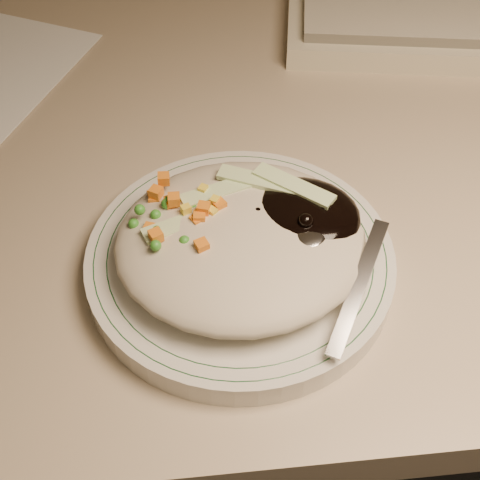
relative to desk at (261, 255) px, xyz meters
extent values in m
cube|color=tan|center=(0.00, 0.00, 0.18)|extent=(1.40, 0.70, 0.04)
cylinder|color=silver|center=(-0.04, -0.18, 0.21)|extent=(0.24, 0.24, 0.02)
torus|color=#144723|center=(-0.04, -0.18, 0.22)|extent=(0.23, 0.23, 0.00)
torus|color=#144723|center=(-0.04, -0.18, 0.22)|extent=(0.21, 0.21, 0.00)
ellipsoid|color=#AEA48D|center=(-0.04, -0.19, 0.24)|extent=(0.19, 0.18, 0.04)
ellipsoid|color=black|center=(0.00, -0.17, 0.25)|extent=(0.10, 0.09, 0.03)
ellipsoid|color=orange|center=(-0.09, -0.17, 0.24)|extent=(0.08, 0.08, 0.02)
sphere|color=black|center=(-0.03, -0.17, 0.25)|extent=(0.01, 0.01, 0.01)
sphere|color=black|center=(0.00, -0.17, 0.25)|extent=(0.01, 0.01, 0.01)
sphere|color=black|center=(0.02, -0.18, 0.26)|extent=(0.01, 0.01, 0.01)
sphere|color=black|center=(0.01, -0.16, 0.25)|extent=(0.01, 0.01, 0.01)
sphere|color=black|center=(0.00, -0.19, 0.26)|extent=(0.01, 0.01, 0.01)
sphere|color=black|center=(0.00, -0.17, 0.25)|extent=(0.01, 0.01, 0.01)
sphere|color=black|center=(0.01, -0.16, 0.25)|extent=(0.01, 0.01, 0.01)
cube|color=orange|center=(-0.09, -0.16, 0.26)|extent=(0.01, 0.01, 0.01)
cube|color=orange|center=(-0.08, -0.18, 0.25)|extent=(0.01, 0.01, 0.01)
cube|color=orange|center=(-0.11, -0.15, 0.26)|extent=(0.01, 0.01, 0.01)
cube|color=orange|center=(-0.07, -0.17, 0.26)|extent=(0.01, 0.01, 0.01)
cube|color=orange|center=(-0.07, -0.18, 0.26)|extent=(0.01, 0.01, 0.01)
cube|color=orange|center=(-0.11, -0.14, 0.25)|extent=(0.01, 0.01, 0.01)
cube|color=orange|center=(-0.10, -0.16, 0.26)|extent=(0.01, 0.01, 0.01)
cube|color=orange|center=(-0.08, -0.18, 0.26)|extent=(0.01, 0.01, 0.01)
cube|color=orange|center=(-0.06, -0.17, 0.26)|extent=(0.01, 0.01, 0.01)
cube|color=orange|center=(-0.10, -0.14, 0.26)|extent=(0.01, 0.01, 0.01)
cube|color=orange|center=(-0.11, -0.19, 0.26)|extent=(0.01, 0.01, 0.01)
cube|color=orange|center=(-0.07, -0.21, 0.26)|extent=(0.01, 0.01, 0.01)
cube|color=orange|center=(-0.11, -0.18, 0.25)|extent=(0.01, 0.01, 0.01)
cube|color=orange|center=(-0.11, -0.15, 0.25)|extent=(0.01, 0.01, 0.01)
sphere|color=#388C28|center=(-0.08, -0.17, 0.25)|extent=(0.01, 0.01, 0.01)
sphere|color=#388C28|center=(-0.11, -0.20, 0.26)|extent=(0.01, 0.01, 0.01)
sphere|color=#388C28|center=(-0.11, -0.17, 0.26)|extent=(0.01, 0.01, 0.01)
sphere|color=#388C28|center=(-0.12, -0.17, 0.26)|extent=(0.01, 0.01, 0.01)
sphere|color=#388C28|center=(-0.08, -0.16, 0.25)|extent=(0.01, 0.01, 0.01)
sphere|color=#388C28|center=(-0.07, -0.19, 0.25)|extent=(0.01, 0.01, 0.01)
sphere|color=#388C28|center=(-0.09, -0.17, 0.25)|extent=(0.01, 0.01, 0.01)
sphere|color=#388C28|center=(-0.10, -0.19, 0.25)|extent=(0.01, 0.01, 0.01)
sphere|color=#388C28|center=(-0.12, -0.17, 0.25)|extent=(0.01, 0.01, 0.01)
sphere|color=#388C28|center=(-0.10, -0.16, 0.26)|extent=(0.01, 0.01, 0.01)
sphere|color=#388C28|center=(-0.10, -0.16, 0.26)|extent=(0.01, 0.01, 0.01)
sphere|color=#388C28|center=(-0.11, -0.18, 0.25)|extent=(0.01, 0.01, 0.01)
sphere|color=#388C28|center=(-0.09, -0.20, 0.26)|extent=(0.01, 0.01, 0.01)
sphere|color=#388C28|center=(-0.05, -0.15, 0.25)|extent=(0.01, 0.01, 0.01)
cube|color=yellow|center=(-0.08, -0.16, 0.25)|extent=(0.01, 0.01, 0.01)
cube|color=yellow|center=(-0.06, -0.17, 0.26)|extent=(0.01, 0.01, 0.01)
cube|color=yellow|center=(-0.09, -0.16, 0.25)|extent=(0.01, 0.01, 0.01)
cube|color=yellow|center=(-0.08, -0.17, 0.26)|extent=(0.01, 0.01, 0.01)
cube|color=yellow|center=(-0.09, -0.18, 0.25)|extent=(0.01, 0.01, 0.01)
cube|color=yellow|center=(-0.06, -0.16, 0.26)|extent=(0.01, 0.01, 0.01)
cube|color=yellow|center=(-0.07, -0.15, 0.26)|extent=(0.01, 0.01, 0.01)
cube|color=yellow|center=(-0.08, -0.18, 0.25)|extent=(0.01, 0.01, 0.01)
cube|color=#B2D18C|center=(-0.05, -0.15, 0.26)|extent=(0.07, 0.04, 0.00)
cube|color=#B2D18C|center=(-0.02, -0.14, 0.26)|extent=(0.07, 0.04, 0.00)
cube|color=#B2D18C|center=(-0.08, -0.18, 0.26)|extent=(0.07, 0.04, 0.00)
cube|color=#B2D18C|center=(0.00, -0.15, 0.26)|extent=(0.06, 0.06, 0.00)
cube|color=#B2D18C|center=(-0.04, -0.19, 0.25)|extent=(0.07, 0.02, 0.00)
ellipsoid|color=silver|center=(0.00, -0.20, 0.25)|extent=(0.05, 0.06, 0.01)
cube|color=silver|center=(0.03, -0.24, 0.24)|extent=(0.06, 0.10, 0.03)
camera|label=1|loc=(-0.08, -0.52, 0.62)|focal=50.00mm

